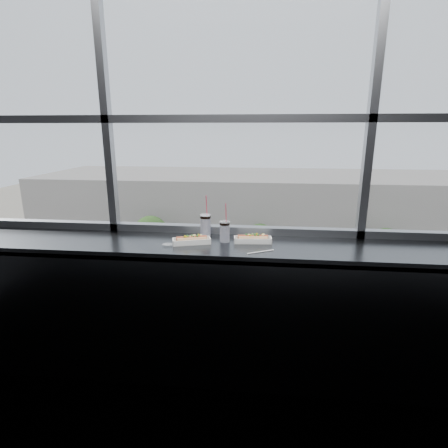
# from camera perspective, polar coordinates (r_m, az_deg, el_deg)

# --- Properties ---
(wall_back_lower) EXTENTS (6.00, 0.00, 6.00)m
(wall_back_lower) POSITION_cam_1_polar(r_m,az_deg,el_deg) (3.06, 1.42, -11.41)
(wall_back_lower) COLOR black
(wall_back_lower) RESTS_ON ground
(window_glass) EXTENTS (6.00, 0.00, 6.00)m
(window_glass) POSITION_cam_1_polar(r_m,az_deg,el_deg) (2.79, 1.71, 22.98)
(window_glass) COLOR silver
(window_glass) RESTS_ON ground
(window_mullions) EXTENTS (6.00, 0.08, 2.40)m
(window_mullions) POSITION_cam_1_polar(r_m,az_deg,el_deg) (2.77, 1.68, 23.04)
(window_mullions) COLOR gray
(window_mullions) RESTS_ON ground
(counter) EXTENTS (6.00, 0.55, 0.06)m
(counter) POSITION_cam_1_polar(r_m,az_deg,el_deg) (2.61, 0.98, -3.85)
(counter) COLOR #484C4F
(counter) RESTS_ON ground
(counter_fascia) EXTENTS (6.00, 0.04, 1.04)m
(counter_fascia) POSITION_cam_1_polar(r_m,az_deg,el_deg) (2.60, 0.39, -16.60)
(counter_fascia) COLOR #484C4F
(counter_fascia) RESTS_ON ground
(hotdog_tray_left) EXTENTS (0.29, 0.17, 0.07)m
(hotdog_tray_left) POSITION_cam_1_polar(r_m,az_deg,el_deg) (2.60, -5.31, -2.63)
(hotdog_tray_left) COLOR white
(hotdog_tray_left) RESTS_ON counter
(hotdog_tray_right) EXTENTS (0.29, 0.12, 0.07)m
(hotdog_tray_right) POSITION_cam_1_polar(r_m,az_deg,el_deg) (2.63, 4.73, -2.44)
(hotdog_tray_right) COLOR white
(hotdog_tray_right) RESTS_ON counter
(soda_cup_left) EXTENTS (0.09, 0.09, 0.33)m
(soda_cup_left) POSITION_cam_1_polar(r_m,az_deg,el_deg) (2.77, -3.04, -0.00)
(soda_cup_left) COLOR white
(soda_cup_left) RESTS_ON counter
(soda_cup_right) EXTENTS (0.08, 0.08, 0.30)m
(soda_cup_right) POSITION_cam_1_polar(r_m,az_deg,el_deg) (2.63, 0.11, -1.05)
(soda_cup_right) COLOR white
(soda_cup_right) RESTS_ON counter
(loose_straw) EXTENTS (0.18, 0.10, 0.01)m
(loose_straw) POSITION_cam_1_polar(r_m,az_deg,el_deg) (2.43, 6.00, -4.53)
(loose_straw) COLOR white
(loose_straw) RESTS_ON counter
(wrapper) EXTENTS (0.09, 0.06, 0.02)m
(wrapper) POSITION_cam_1_polar(r_m,az_deg,el_deg) (2.58, -9.18, -3.30)
(wrapper) COLOR silver
(wrapper) RESTS_ON counter
(plaza_ground) EXTENTS (120.00, 120.00, 0.00)m
(plaza_ground) POSITION_cam_1_polar(r_m,az_deg,el_deg) (48.00, 5.73, -0.61)
(plaza_ground) COLOR #9E937F
(plaza_ground) RESTS_ON ground
(street_asphalt) EXTENTS (80.00, 10.00, 0.06)m
(street_asphalt) POSITION_cam_1_polar(r_m,az_deg,el_deg) (26.13, 5.09, -14.53)
(street_asphalt) COLOR black
(street_asphalt) RESTS_ON plaza_ground
(far_sidewalk) EXTENTS (80.00, 6.00, 0.04)m
(far_sidewalk) POSITION_cam_1_polar(r_m,az_deg,el_deg) (33.33, 5.41, -7.76)
(far_sidewalk) COLOR #9E937F
(far_sidewalk) RESTS_ON plaza_ground
(far_building) EXTENTS (50.00, 14.00, 8.00)m
(far_building) POSITION_cam_1_polar(r_m,az_deg,el_deg) (41.70, 5.79, 2.65)
(far_building) COLOR #9D958D
(far_building) RESTS_ON plaza_ground
(car_far_b) EXTENTS (3.19, 6.60, 2.13)m
(car_far_b) POSITION_cam_1_polar(r_m,az_deg,el_deg) (29.38, 11.83, -8.92)
(car_far_b) COLOR #A70100
(car_far_b) RESTS_ON street_asphalt
(car_near_c) EXTENTS (3.15, 6.63, 2.15)m
(car_near_c) POSITION_cam_1_polar(r_m,az_deg,el_deg) (22.16, 8.64, -17.23)
(car_near_c) COLOR #641408
(car_near_c) RESTS_ON street_asphalt
(car_near_a) EXTENTS (3.19, 6.37, 2.05)m
(car_near_a) POSITION_cam_1_polar(r_m,az_deg,el_deg) (25.50, -25.16, -14.13)
(car_near_a) COLOR silver
(car_near_a) RESTS_ON street_asphalt
(car_far_c) EXTENTS (2.82, 6.52, 2.16)m
(car_far_c) POSITION_cam_1_polar(r_m,az_deg,el_deg) (32.08, 30.45, -8.67)
(car_far_c) COLOR white
(car_far_c) RESTS_ON street_asphalt
(car_near_b) EXTENTS (3.09, 6.70, 2.19)m
(car_near_b) POSITION_cam_1_polar(r_m,az_deg,el_deg) (22.76, -8.68, -16.23)
(car_near_b) COLOR black
(car_near_b) RESTS_ON street_asphalt
(car_far_a) EXTENTS (2.99, 6.04, 1.94)m
(car_far_a) POSITION_cam_1_polar(r_m,az_deg,el_deg) (31.06, -14.06, -7.90)
(car_far_a) COLOR black
(car_far_a) RESTS_ON street_asphalt
(car_near_d) EXTENTS (3.46, 6.60, 2.10)m
(car_near_d) POSITION_cam_1_polar(r_m,az_deg,el_deg) (23.28, 24.29, -16.88)
(car_near_d) COLOR silver
(car_near_d) RESTS_ON street_asphalt
(pedestrian_a) EXTENTS (0.99, 0.74, 2.22)m
(pedestrian_a) POSITION_cam_1_polar(r_m,az_deg,el_deg) (32.24, -2.05, -6.34)
(pedestrian_a) COLOR #66605B
(pedestrian_a) RESTS_ON far_sidewalk
(pedestrian_b) EXTENTS (0.69, 0.92, 2.07)m
(pedestrian_b) POSITION_cam_1_polar(r_m,az_deg,el_deg) (32.49, 3.02, -6.32)
(pedestrian_b) COLOR #66605B
(pedestrian_b) RESTS_ON far_sidewalk
(pedestrian_c) EXTENTS (0.92, 0.69, 2.06)m
(pedestrian_c) POSITION_cam_1_polar(r_m,az_deg,el_deg) (33.24, 16.60, -6.46)
(pedestrian_c) COLOR #66605B
(pedestrian_c) RESTS_ON far_sidewalk
(tree_left) EXTENTS (3.30, 3.30, 5.16)m
(tree_left) POSITION_cam_1_polar(r_m,az_deg,el_deg) (33.77, -11.87, -1.45)
(tree_left) COLOR #47382B
(tree_left) RESTS_ON far_sidewalk
(tree_center) EXTENTS (3.00, 3.00, 4.68)m
(tree_center) POSITION_cam_1_polar(r_m,az_deg,el_deg) (32.24, 5.86, -2.59)
(tree_center) COLOR #47382B
(tree_center) RESTS_ON far_sidewalk
(tree_right) EXTENTS (2.95, 2.95, 4.60)m
(tree_right) POSITION_cam_1_polar(r_m,az_deg,el_deg) (34.09, 24.84, -3.06)
(tree_right) COLOR #47382B
(tree_right) RESTS_ON far_sidewalk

